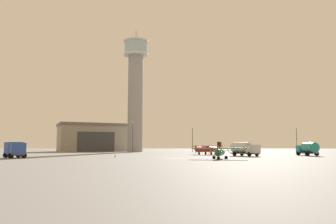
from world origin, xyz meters
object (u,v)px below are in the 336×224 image
object	(u,v)px
light_post_west	(133,135)
traffic_cone_near_left	(115,156)
light_post_east	(297,137)
control_tower	(136,88)
light_post_north	(192,137)
truck_fuel_tanker_teal	(308,148)
truck_fuel_tanker_silver	(244,148)
truck_box_blue	(15,149)
airplane_red	(208,149)
airplane_green	(220,151)

from	to	relation	value
light_post_west	traffic_cone_near_left	xyz separation A→B (m)	(3.51, -39.39, -5.57)
light_post_east	light_post_west	bearing A→B (deg)	-179.88
control_tower	light_post_north	xyz separation A→B (m)	(20.63, -6.68, -18.33)
control_tower	truck_fuel_tanker_teal	bearing A→B (deg)	-40.53
truck_fuel_tanker_teal	light_post_east	bearing A→B (deg)	-20.48
light_post_north	traffic_cone_near_left	bearing A→B (deg)	-109.41
truck_fuel_tanker_silver	truck_box_blue	xyz separation A→B (m)	(-44.58, -13.39, 0.01)
airplane_red	truck_box_blue	size ratio (longest dim) A/B	1.75
truck_fuel_tanker_silver	light_post_west	xyz separation A→B (m)	(-30.33, 31.62, 4.18)
traffic_cone_near_left	truck_fuel_tanker_silver	bearing A→B (deg)	16.17
truck_box_blue	light_post_north	world-z (taller)	light_post_north
airplane_green	truck_fuel_tanker_teal	world-z (taller)	truck_fuel_tanker_teal
airplane_green	light_post_east	xyz separation A→B (m)	(28.25, 47.75, 3.61)
airplane_green	truck_box_blue	bearing A→B (deg)	-82.69
light_post_west	truck_fuel_tanker_silver	bearing A→B (deg)	-46.19
truck_fuel_tanker_teal	light_post_west	size ratio (longest dim) A/B	0.69
truck_fuel_tanker_teal	traffic_cone_near_left	bearing A→B (deg)	98.46
airplane_green	truck_fuel_tanker_silver	bearing A→B (deg)	168.39
light_post_east	truck_fuel_tanker_teal	bearing A→B (deg)	-103.20
light_post_north	light_post_east	bearing A→B (deg)	-9.49
airplane_red	light_post_east	size ratio (longest dim) A/B	1.24
airplane_red	airplane_green	size ratio (longest dim) A/B	1.06
light_post_east	light_post_north	size ratio (longest dim) A/B	0.96
light_post_east	light_post_north	distance (m)	32.91
truck_fuel_tanker_silver	traffic_cone_near_left	world-z (taller)	truck_fuel_tanker_silver
control_tower	airplane_red	xyz separation A→B (m)	(24.33, -32.59, -21.92)
traffic_cone_near_left	light_post_north	bearing A→B (deg)	70.59
airplane_green	truck_box_blue	distance (m)	37.89
truck_box_blue	light_post_west	world-z (taller)	light_post_west
airplane_red	truck_fuel_tanker_teal	bearing A→B (deg)	129.39
light_post_west	control_tower	bearing A→B (deg)	96.03
airplane_green	truck_fuel_tanker_silver	world-z (taller)	truck_fuel_tanker_silver
airplane_green	light_post_north	xyz separation A→B (m)	(-4.21, 53.18, 3.80)
control_tower	truck_box_blue	bearing A→B (deg)	-102.76
light_post_north	traffic_cone_near_left	xyz separation A→B (m)	(-15.83, -44.93, -4.83)
truck_fuel_tanker_silver	light_post_west	size ratio (longest dim) A/B	0.68
control_tower	truck_fuel_tanker_teal	xyz separation A→B (m)	(46.58, -39.83, -21.79)
airplane_red	light_post_west	distance (m)	31.06
truck_fuel_tanker_silver	traffic_cone_near_left	bearing A→B (deg)	-110.76
airplane_green	control_tower	bearing A→B (deg)	-146.15
truck_box_blue	traffic_cone_near_left	xyz separation A→B (m)	(17.76, 5.61, -1.40)
traffic_cone_near_left	truck_box_blue	bearing A→B (deg)	-162.46
light_post_west	light_post_north	size ratio (longest dim) A/B	1.17
airplane_green	traffic_cone_near_left	bearing A→B (deg)	-101.07
truck_box_blue	traffic_cone_near_left	distance (m)	18.68
airplane_green	truck_fuel_tanker_teal	bearing A→B (deg)	143.96
truck_fuel_tanker_silver	light_post_north	bearing A→B (deg)	159.55
traffic_cone_near_left	truck_fuel_tanker_teal	bearing A→B (deg)	15.74
truck_fuel_tanker_silver	truck_fuel_tanker_teal	distance (m)	15.49
light_post_north	truck_fuel_tanker_silver	bearing A→B (deg)	-73.52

